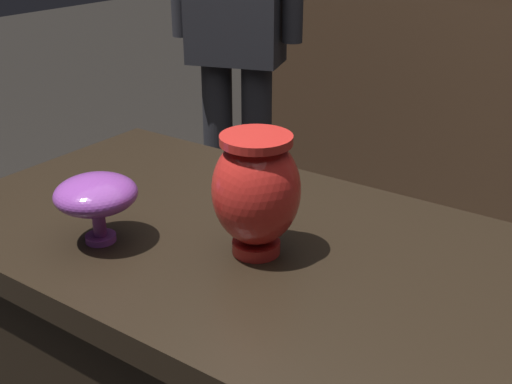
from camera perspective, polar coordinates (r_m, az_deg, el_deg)
The scene contains 3 objects.
vase_centerpiece at distance 1.02m, azimuth 0.02°, elevation 0.17°, with size 0.14×0.14×0.21m.
vase_tall_behind at distance 1.10m, azimuth -14.04°, elevation -0.33°, with size 0.14×0.14×0.12m.
visitor_near_left at distance 2.27m, azimuth -1.82°, elevation 15.40°, with size 0.45×0.27×1.66m.
Camera 1 is at (0.56, -0.80, 1.33)m, focal length 44.96 mm.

